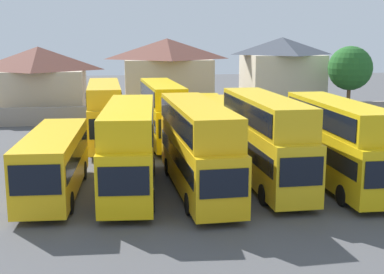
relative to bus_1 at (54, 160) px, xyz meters
name	(u,v)px	position (x,y,z in m)	size (l,w,h in m)	color
ground	(170,132)	(7.95, 18.01, -1.97)	(140.00, 140.00, 0.00)	#4C4C4F
depot_boundary_wall	(165,114)	(7.95, 23.06, -1.07)	(56.00, 0.50, 1.80)	gray
bus_1	(54,160)	(0.00, 0.00, 0.00)	(2.97, 10.19, 3.46)	yellow
bus_2	(130,144)	(4.09, 0.14, 0.76)	(3.33, 11.24, 4.84)	yellow
bus_3	(197,143)	(7.80, -0.24, 0.80)	(3.10, 12.13, 4.92)	yellow
bus_4	(265,136)	(11.86, 0.51, 0.92)	(2.77, 11.45, 5.15)	yellow
bus_5	(337,139)	(15.92, -0.26, 0.79)	(2.60, 11.11, 4.91)	yellow
bus_6	(105,111)	(2.34, 13.09, 0.80)	(2.81, 11.32, 4.91)	yellow
bus_7	(162,110)	(6.91, 12.91, 0.79)	(3.07, 10.94, 4.91)	yellow
bus_8	(209,119)	(10.68, 12.86, 0.00)	(3.35, 11.48, 3.46)	yellow
bus_9	(240,119)	(13.30, 12.96, -0.07)	(2.72, 10.71, 3.31)	gold
house_terrace_left	(40,81)	(-4.90, 28.75, 1.85)	(9.79, 7.63, 7.48)	#C6B293
house_terrace_centre	(167,76)	(8.74, 28.84, 2.26)	(9.71, 7.75, 8.31)	#C6B293
house_terrace_right	(281,75)	(21.44, 28.16, 2.32)	(8.31, 7.96, 8.43)	beige
tree_left_of_lot	(350,68)	(26.23, 21.06, 3.43)	(4.36, 4.36, 7.61)	brown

